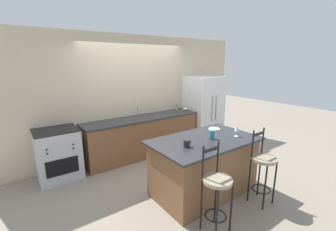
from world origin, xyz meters
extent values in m
plane|color=gray|center=(0.00, 0.00, 0.00)|extent=(18.00, 18.00, 0.00)
cube|color=beige|center=(0.00, 0.70, 1.35)|extent=(6.00, 0.07, 2.70)
cube|color=brown|center=(0.00, 0.38, 0.43)|extent=(2.66, 0.64, 0.86)
cube|color=#2D2D33|center=(0.00, 0.38, 0.88)|extent=(2.70, 0.68, 0.03)
cube|color=black|center=(0.00, 0.38, 0.89)|extent=(0.56, 0.35, 0.01)
cylinder|color=#ADAFB5|center=(0.00, 0.59, 1.01)|extent=(0.02, 0.02, 0.22)
cylinder|color=#ADAFB5|center=(0.00, 0.53, 1.11)|extent=(0.02, 0.12, 0.02)
cube|color=brown|center=(0.04, -1.56, 0.44)|extent=(1.62, 0.92, 0.89)
cube|color=#2D2D33|center=(0.04, -1.56, 0.91)|extent=(1.74, 1.04, 0.03)
cube|color=white|center=(1.83, 0.30, 0.87)|extent=(0.88, 0.76, 1.74)
cylinder|color=#939399|center=(1.75, -0.10, 0.96)|extent=(0.02, 0.02, 0.66)
cylinder|color=#939399|center=(1.90, -0.10, 0.96)|extent=(0.02, 0.02, 0.66)
cube|color=#B7B7BC|center=(-1.80, 0.34, 0.46)|extent=(0.73, 0.66, 0.92)
cube|color=black|center=(-1.80, 0.01, 0.35)|extent=(0.53, 0.01, 0.29)
cube|color=black|center=(-1.80, 0.34, 0.93)|extent=(0.73, 0.66, 0.02)
cylinder|color=black|center=(-2.01, 0.00, 0.72)|extent=(0.03, 0.02, 0.03)
cylinder|color=black|center=(-1.60, 0.00, 0.72)|extent=(0.03, 0.02, 0.03)
cylinder|color=black|center=(-2.01, 0.00, 0.64)|extent=(0.03, 0.02, 0.03)
cylinder|color=black|center=(-1.60, 0.00, 0.64)|extent=(0.03, 0.02, 0.03)
cylinder|color=black|center=(-0.60, -2.43, 0.35)|extent=(0.02, 0.02, 0.70)
cylinder|color=black|center=(-0.34, -2.43, 0.35)|extent=(0.02, 0.02, 0.70)
cylinder|color=black|center=(-0.60, -2.17, 0.35)|extent=(0.02, 0.02, 0.70)
cylinder|color=black|center=(-0.34, -2.17, 0.35)|extent=(0.02, 0.02, 0.70)
torus|color=black|center=(-0.47, -2.30, 0.22)|extent=(0.28, 0.28, 0.02)
cylinder|color=gray|center=(-0.47, -2.30, 0.72)|extent=(0.36, 0.36, 0.04)
cylinder|color=black|center=(-0.60, -2.17, 0.95)|extent=(0.02, 0.02, 0.41)
cylinder|color=black|center=(-0.34, -2.17, 0.95)|extent=(0.02, 0.02, 0.41)
cube|color=black|center=(-0.47, -2.17, 1.08)|extent=(0.26, 0.02, 0.04)
cylinder|color=black|center=(0.42, -2.42, 0.35)|extent=(0.02, 0.02, 0.70)
cylinder|color=black|center=(0.68, -2.42, 0.35)|extent=(0.02, 0.02, 0.70)
cylinder|color=black|center=(0.42, -2.16, 0.35)|extent=(0.02, 0.02, 0.70)
cylinder|color=black|center=(0.68, -2.16, 0.35)|extent=(0.02, 0.02, 0.70)
torus|color=black|center=(0.55, -2.29, 0.22)|extent=(0.28, 0.28, 0.02)
cylinder|color=gray|center=(0.55, -2.29, 0.72)|extent=(0.36, 0.36, 0.04)
cylinder|color=black|center=(0.42, -2.16, 0.95)|extent=(0.02, 0.02, 0.41)
cylinder|color=black|center=(0.68, -2.16, 0.95)|extent=(0.02, 0.02, 0.41)
cube|color=black|center=(0.55, -2.16, 1.08)|extent=(0.26, 0.02, 0.04)
cylinder|color=white|center=(0.56, -1.27, 0.93)|extent=(0.21, 0.21, 0.01)
torus|color=white|center=(0.56, -1.27, 0.94)|extent=(0.21, 0.21, 0.01)
cylinder|color=white|center=(0.56, -1.76, 0.93)|extent=(0.07, 0.07, 0.00)
cylinder|color=white|center=(0.56, -1.76, 0.97)|extent=(0.01, 0.01, 0.09)
cone|color=white|center=(0.56, -1.76, 1.07)|extent=(0.08, 0.08, 0.10)
cylinder|color=#232326|center=(-0.40, -1.63, 0.98)|extent=(0.09, 0.09, 0.10)
torus|color=#232326|center=(-0.36, -1.63, 0.98)|extent=(0.07, 0.01, 0.07)
cylinder|color=teal|center=(0.14, -1.61, 1.00)|extent=(0.09, 0.09, 0.14)
ellipsoid|color=beige|center=(1.21, 0.32, 0.94)|extent=(0.11, 0.11, 0.09)
cylinder|color=brown|center=(1.21, 0.32, 1.00)|extent=(0.02, 0.02, 0.02)
cylinder|color=#89B260|center=(1.10, 0.52, 0.96)|extent=(0.05, 0.05, 0.13)
cylinder|color=black|center=(1.10, 0.52, 1.04)|extent=(0.02, 0.02, 0.03)
camera|label=1|loc=(-2.40, -3.95, 2.14)|focal=24.00mm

